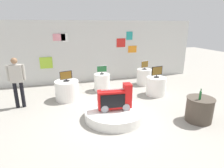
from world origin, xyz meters
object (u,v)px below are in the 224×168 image
tv_on_right_rear (66,76)px  tv_on_left_rear (102,69)px  display_pedestal_far_right (144,77)px  tv_on_far_right (145,65)px  main_display_pedestal (114,114)px  display_pedestal_left_rear (102,82)px  novelty_firetruck_tv (115,100)px  display_pedestal_right_rear (67,90)px  shopper_browsing_near_truck (17,79)px  display_pedestal_center_rear (156,86)px  bottle_on_side_table (200,95)px  tv_on_center_rear (157,71)px  side_table_round (199,109)px

tv_on_right_rear → tv_on_left_rear: bearing=22.4°
tv_on_right_rear → display_pedestal_far_right: bearing=14.5°
display_pedestal_far_right → tv_on_far_right: tv_on_far_right is taller
main_display_pedestal → tv_on_right_rear: size_ratio=4.03×
display_pedestal_left_rear → novelty_firetruck_tv: bearing=-94.7°
display_pedestal_right_rear → display_pedestal_far_right: size_ratio=1.21×
main_display_pedestal → shopper_browsing_near_truck: size_ratio=1.05×
display_pedestal_left_rear → tv_on_far_right: tv_on_far_right is taller
display_pedestal_center_rear → bottle_on_side_table: (0.03, -2.36, 0.48)m
tv_on_center_rear → shopper_browsing_near_truck: size_ratio=0.29×
display_pedestal_right_rear → bottle_on_side_table: (3.45, -2.84, 0.48)m
novelty_firetruck_tv → bottle_on_side_table: 2.37m
display_pedestal_far_right → bottle_on_side_table: size_ratio=2.26×
main_display_pedestal → display_pedestal_left_rear: 2.54m
display_pedestal_center_rear → display_pedestal_right_rear: (-3.42, 0.48, 0.00)m
display_pedestal_center_rear → side_table_round: size_ratio=0.99×
tv_on_left_rear → display_pedestal_right_rear: 1.70m
tv_on_left_rear → display_pedestal_right_rear: (-1.48, -0.61, -0.56)m
display_pedestal_far_right → display_pedestal_left_rear: bearing=-171.6°
display_pedestal_far_right → side_table_round: size_ratio=0.92×
main_display_pedestal → side_table_round: 2.47m
tv_on_center_rear → tv_on_far_right: tv_on_center_rear is taller
shopper_browsing_near_truck → tv_on_center_rear: bearing=-2.4°
main_display_pedestal → shopper_browsing_near_truck: 3.39m
tv_on_right_rear → display_pedestal_right_rear: bearing=75.1°
display_pedestal_right_rear → bottle_on_side_table: size_ratio=2.75×
novelty_firetruck_tv → display_pedestal_far_right: bearing=51.0°
main_display_pedestal → tv_on_right_rear: (-1.26, 1.91, 0.77)m
main_display_pedestal → bottle_on_side_table: bearing=-23.0°
main_display_pedestal → tv_on_right_rear: 2.41m
display_pedestal_left_rear → tv_on_far_right: 2.19m
main_display_pedestal → shopper_browsing_near_truck: (-2.83, 1.64, 0.86)m
bottle_on_side_table → main_display_pedestal: bearing=157.0°
display_pedestal_left_rear → side_table_round: (2.08, -3.37, 0.00)m
main_display_pedestal → novelty_firetruck_tv: 0.46m
novelty_firetruck_tv → display_pedestal_left_rear: 2.55m
novelty_firetruck_tv → tv_on_left_rear: 2.56m
side_table_round → display_pedestal_right_rear: bearing=142.2°
main_display_pedestal → tv_on_center_rear: bearing=33.5°
tv_on_left_rear → novelty_firetruck_tv: bearing=-94.7°
display_pedestal_left_rear → tv_on_center_rear: (1.94, -1.09, 0.60)m
tv_on_center_rear → display_pedestal_right_rear: tv_on_center_rear is taller
display_pedestal_center_rear → display_pedestal_far_right: same height
tv_on_far_right → shopper_browsing_near_truck: size_ratio=0.26×
bottle_on_side_table → side_table_round: bearing=34.2°
tv_on_left_rear → display_pedestal_center_rear: 2.29m
tv_on_left_rear → shopper_browsing_near_truck: (-3.06, -0.88, 0.08)m
main_display_pedestal → tv_on_center_rear: tv_on_center_rear is taller
tv_on_right_rear → side_table_round: (3.56, -2.76, -0.55)m
shopper_browsing_near_truck → side_table_round: bearing=-25.9°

